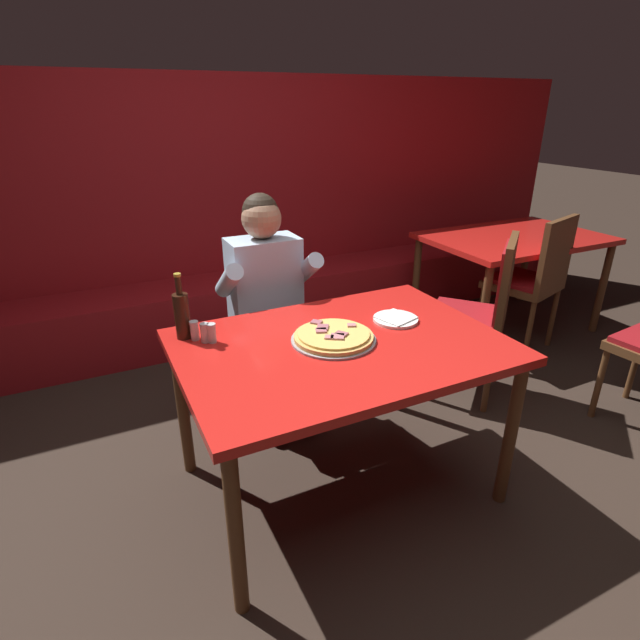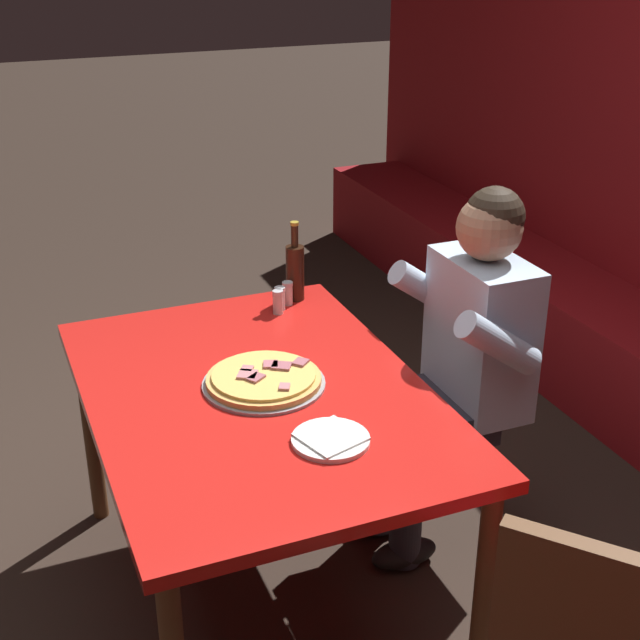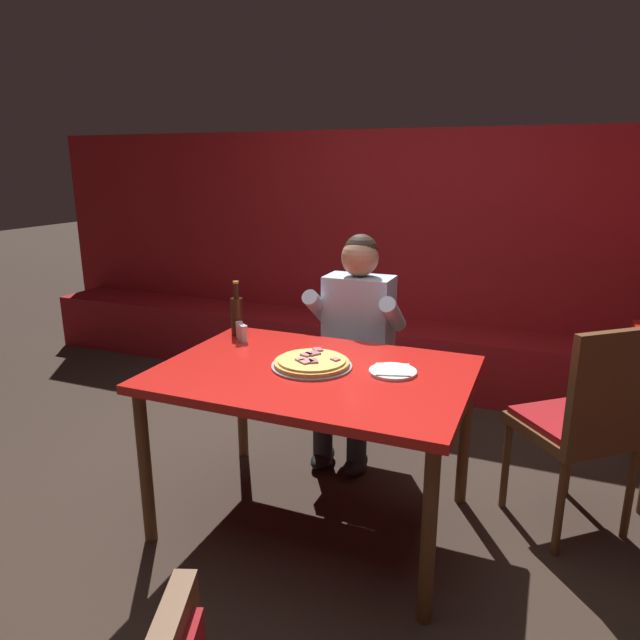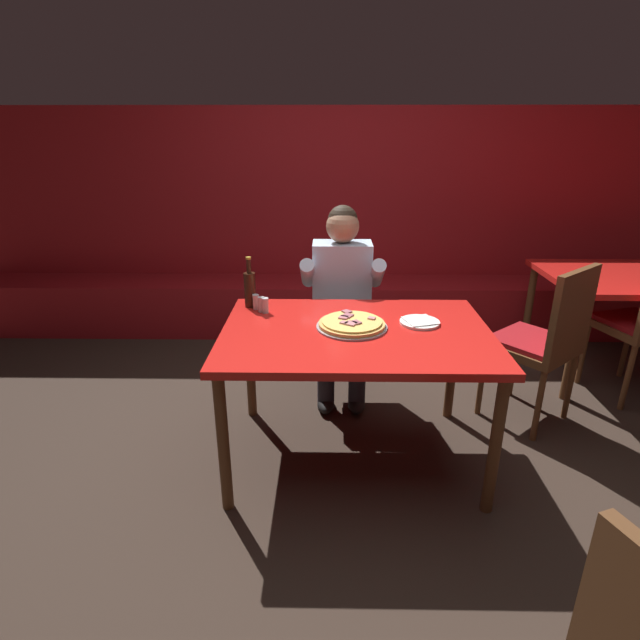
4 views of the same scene
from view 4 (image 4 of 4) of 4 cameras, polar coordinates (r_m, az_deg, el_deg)
name	(u,v)px [view 4 (image 4 of 4)]	position (r m, az deg, el deg)	size (l,w,h in m)	color
ground_plane	(353,455)	(2.92, 3.75, -15.11)	(24.00, 24.00, 0.00)	#33261E
booth_wall_panel	(344,219)	(4.60, 2.78, 11.42)	(6.80, 0.16, 1.90)	maroon
booth_bench	(344,306)	(4.47, 2.74, 1.59)	(6.46, 0.48, 0.46)	maroon
main_dining_table	(356,343)	(2.58, 4.11, -2.69)	(1.37, 0.96, 0.76)	brown
pizza	(352,324)	(2.57, 3.65, -0.49)	(0.37, 0.37, 0.05)	#9E9EA3
plate_white_paper	(420,322)	(2.67, 11.33, -0.22)	(0.21, 0.21, 0.02)	white
beer_bottle	(250,288)	(2.87, -8.01, 3.62)	(0.07, 0.07, 0.29)	black
shaker_oregano	(256,303)	(2.84, -7.32, 1.99)	(0.04, 0.04, 0.09)	silver
shaker_black_pepper	(265,306)	(2.78, -6.27, 1.59)	(0.04, 0.04, 0.09)	silver
shaker_parmesan	(261,305)	(2.80, -6.75, 1.71)	(0.04, 0.04, 0.09)	silver
diner_seated_blue_shirt	(342,296)	(3.23, 2.52, 2.70)	(0.53, 0.53, 1.27)	black
dining_chair_near_right	(547,335)	(3.23, 24.52, -1.58)	(0.62, 0.62, 1.01)	brown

